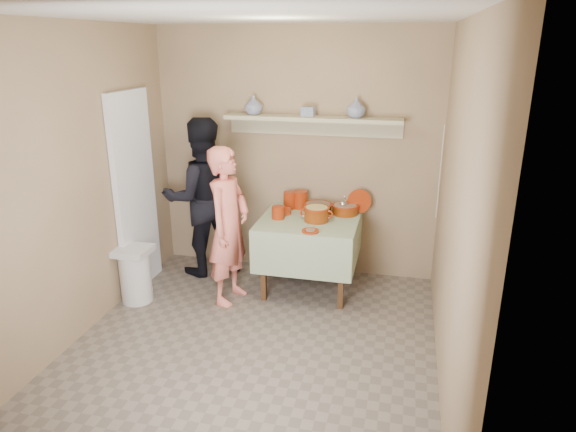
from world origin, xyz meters
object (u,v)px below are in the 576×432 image
(cazuela_rice, at_px, (317,213))
(trash_bin, at_px, (135,274))
(serving_table, at_px, (310,229))
(person_cook, at_px, (229,226))
(person_helper, at_px, (202,198))

(cazuela_rice, distance_m, trash_bin, 1.87)
(serving_table, height_order, cazuela_rice, cazuela_rice)
(person_cook, xyz_separation_m, cazuela_rice, (0.78, 0.35, 0.08))
(serving_table, xyz_separation_m, cazuela_rice, (0.08, -0.07, 0.20))
(cazuela_rice, bearing_deg, trash_bin, -160.23)
(trash_bin, bearing_deg, serving_table, 22.97)
(person_helper, height_order, cazuela_rice, person_helper)
(person_helper, distance_m, trash_bin, 1.07)
(serving_table, bearing_deg, person_helper, 173.47)
(person_helper, height_order, trash_bin, person_helper)
(serving_table, relative_size, trash_bin, 1.74)
(person_cook, xyz_separation_m, trash_bin, (-0.89, -0.25, -0.48))
(person_cook, height_order, trash_bin, person_cook)
(person_helper, height_order, serving_table, person_helper)
(trash_bin, bearing_deg, person_helper, 64.11)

